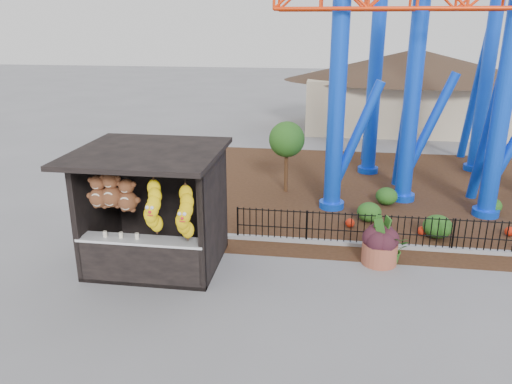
# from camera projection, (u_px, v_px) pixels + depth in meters

# --- Properties ---
(ground) EXTENTS (120.00, 120.00, 0.00)m
(ground) POSITION_uv_depth(u_px,v_px,m) (265.00, 294.00, 11.65)
(ground) COLOR slate
(ground) RESTS_ON ground
(mulch_bed) EXTENTS (18.00, 12.00, 0.02)m
(mulch_bed) POSITION_uv_depth(u_px,v_px,m) (399.00, 192.00, 18.59)
(mulch_bed) COLOR #331E11
(mulch_bed) RESTS_ON ground
(curb) EXTENTS (18.00, 0.18, 0.12)m
(curb) POSITION_uv_depth(u_px,v_px,m) (421.00, 248.00, 13.89)
(curb) COLOR gray
(curb) RESTS_ON ground
(prize_booth) EXTENTS (3.50, 3.40, 3.12)m
(prize_booth) POSITION_uv_depth(u_px,v_px,m) (151.00, 212.00, 12.40)
(prize_booth) COLOR black
(prize_booth) RESTS_ON ground
(picket_fence) EXTENTS (12.20, 0.06, 1.00)m
(picket_fence) POSITION_uv_depth(u_px,v_px,m) (457.00, 236.00, 13.62)
(picket_fence) COLOR black
(picket_fence) RESTS_ON ground
(roller_coaster) EXTENTS (11.00, 6.37, 10.82)m
(roller_coaster) POSITION_uv_depth(u_px,v_px,m) (451.00, 9.00, 16.56)
(roller_coaster) COLOR blue
(roller_coaster) RESTS_ON ground
(terracotta_planter) EXTENTS (1.19, 1.19, 0.58)m
(terracotta_planter) POSITION_uv_depth(u_px,v_px,m) (379.00, 253.00, 13.08)
(terracotta_planter) COLOR #994E37
(terracotta_planter) RESTS_ON ground
(planter_foliage) EXTENTS (0.70, 0.70, 0.64)m
(planter_foliage) POSITION_uv_depth(u_px,v_px,m) (381.00, 232.00, 12.88)
(planter_foliage) COLOR black
(planter_foliage) RESTS_ON terracotta_planter
(potted_plant) EXTENTS (0.78, 0.69, 0.83)m
(potted_plant) POSITION_uv_depth(u_px,v_px,m) (393.00, 249.00, 13.03)
(potted_plant) COLOR #285D1B
(potted_plant) RESTS_ON ground
(landscaping) EXTENTS (6.62, 3.44, 0.67)m
(landscaping) POSITION_uv_depth(u_px,v_px,m) (427.00, 213.00, 15.73)
(landscaping) COLOR #214E17
(landscaping) RESTS_ON mulch_bed
(pavilion) EXTENTS (15.00, 15.00, 4.80)m
(pavilion) POSITION_uv_depth(u_px,v_px,m) (414.00, 76.00, 28.55)
(pavilion) COLOR #BFAD8C
(pavilion) RESTS_ON ground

